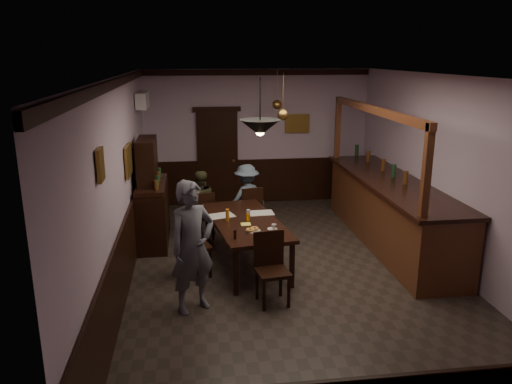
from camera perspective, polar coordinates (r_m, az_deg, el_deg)
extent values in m
cube|color=#2D2621|center=(7.89, 4.10, -9.32)|extent=(5.00, 8.00, 0.01)
cube|color=white|center=(7.17, 4.57, 13.05)|extent=(5.00, 8.00, 0.01)
cube|color=#C6ABC7|center=(11.25, 0.14, 6.27)|extent=(5.00, 0.01, 3.00)
cube|color=#C6ABC7|center=(3.81, 17.04, -13.40)|extent=(5.00, 0.01, 3.00)
cube|color=#C6ABC7|center=(7.30, -15.26, 0.67)|extent=(0.01, 8.00, 3.00)
cube|color=#C6ABC7|center=(8.26, 21.56, 1.81)|extent=(0.01, 8.00, 3.00)
cube|color=black|center=(7.96, -1.24, -3.41)|extent=(1.33, 2.33, 0.06)
cube|color=black|center=(7.08, -2.34, -9.16)|extent=(0.07, 0.07, 0.69)
cube|color=black|center=(7.31, 4.12, -8.37)|extent=(0.07, 0.07, 0.69)
cube|color=black|center=(8.94, -5.56, -3.90)|extent=(0.07, 0.07, 0.69)
cube|color=black|center=(9.12, -0.37, -3.42)|extent=(0.07, 0.07, 0.69)
cube|color=black|center=(9.22, -6.15, -2.81)|extent=(0.46, 0.46, 0.05)
cube|color=black|center=(8.97, -5.94, -1.61)|extent=(0.39, 0.11, 0.47)
cube|color=black|center=(9.47, -5.39, -3.69)|extent=(0.04, 0.04, 0.40)
cube|color=black|center=(9.40, -7.28, -3.89)|extent=(0.04, 0.04, 0.40)
cube|color=black|center=(9.17, -4.91, -4.31)|extent=(0.04, 0.04, 0.40)
cube|color=black|center=(9.11, -6.86, -4.52)|extent=(0.04, 0.04, 0.40)
cube|color=black|center=(9.40, -0.75, -2.25)|extent=(0.48, 0.48, 0.05)
cube|color=black|center=(9.16, -0.40, -1.02)|extent=(0.41, 0.12, 0.48)
cube|color=black|center=(9.67, -0.12, -3.16)|extent=(0.04, 0.04, 0.42)
cube|color=black|center=(9.57, -1.99, -3.36)|extent=(0.04, 0.04, 0.42)
cube|color=black|center=(9.38, 0.53, -3.77)|extent=(0.04, 0.04, 0.42)
cube|color=black|center=(9.28, -1.40, -3.98)|extent=(0.04, 0.04, 0.42)
cube|color=black|center=(6.81, 1.92, -9.16)|extent=(0.48, 0.48, 0.05)
cube|color=black|center=(6.87, 1.45, -6.44)|extent=(0.43, 0.10, 0.51)
cube|color=black|center=(6.72, 0.91, -11.77)|extent=(0.04, 0.04, 0.44)
cube|color=black|center=(6.82, 3.75, -11.39)|extent=(0.04, 0.04, 0.44)
cube|color=black|center=(7.02, 0.10, -10.53)|extent=(0.04, 0.04, 0.44)
cube|color=black|center=(7.11, 2.83, -10.19)|extent=(0.04, 0.04, 0.44)
cube|color=black|center=(7.70, -6.98, -6.21)|extent=(0.55, 0.55, 0.05)
cube|color=black|center=(7.55, -8.48, -4.44)|extent=(0.17, 0.43, 0.52)
cube|color=black|center=(7.69, -5.25, -8.16)|extent=(0.04, 0.04, 0.45)
cube|color=black|center=(8.00, -6.11, -7.22)|extent=(0.04, 0.04, 0.45)
cube|color=black|center=(7.59, -7.79, -8.57)|extent=(0.04, 0.04, 0.45)
cube|color=black|center=(7.90, -8.55, -7.60)|extent=(0.04, 0.04, 0.45)
imported|color=#565663|center=(6.55, -7.27, -6.25)|extent=(0.77, 0.70, 1.77)
imported|color=#47462A|center=(9.34, -6.41, -1.29)|extent=(0.70, 0.60, 1.24)
imported|color=slate|center=(9.52, -1.08, -0.67)|extent=(0.97, 0.81, 1.30)
cube|color=silver|center=(8.17, -4.02, -2.71)|extent=(0.49, 0.41, 0.01)
cube|color=silver|center=(8.28, 0.55, -2.41)|extent=(0.43, 0.32, 0.01)
cube|color=#F8FA5C|center=(7.76, -1.18, -3.69)|extent=(0.17, 0.17, 0.00)
cylinder|color=white|center=(7.53, 1.87, -4.24)|extent=(0.15, 0.15, 0.01)
imported|color=white|center=(7.51, 2.07, -3.96)|extent=(0.09, 0.09, 0.07)
cylinder|color=white|center=(7.44, -0.31, -4.48)|extent=(0.22, 0.22, 0.01)
torus|color=#C68C47|center=(7.40, -0.69, -4.37)|extent=(0.13, 0.13, 0.04)
torus|color=#C68C47|center=(7.47, -0.19, -4.19)|extent=(0.13, 0.13, 0.04)
cylinder|color=orange|center=(7.89, -0.92, -2.90)|extent=(0.07, 0.07, 0.12)
cylinder|color=#BF721E|center=(7.87, -3.29, -2.67)|extent=(0.06, 0.06, 0.20)
cylinder|color=silver|center=(7.99, -0.87, -2.55)|extent=(0.06, 0.06, 0.15)
cylinder|color=black|center=(7.13, -2.41, -4.86)|extent=(0.04, 0.04, 0.14)
cube|color=black|center=(9.13, -11.67, -2.62)|extent=(0.51, 1.44, 1.03)
cube|color=black|center=(8.97, -11.86, 0.82)|extent=(0.49, 1.39, 0.08)
cube|color=black|center=(8.88, -12.33, 3.37)|extent=(0.31, 0.93, 0.82)
cube|color=#512615|center=(9.22, 15.08, -2.35)|extent=(0.92, 4.28, 1.12)
cube|color=black|center=(9.06, 15.21, 1.14)|extent=(1.02, 4.38, 0.06)
cube|color=#512615|center=(8.70, 13.41, 9.09)|extent=(0.10, 4.18, 0.12)
cube|color=#512615|center=(6.95, 18.99, 2.04)|extent=(0.10, 0.10, 1.32)
cube|color=#512615|center=(10.69, 9.35, 7.11)|extent=(0.10, 0.10, 1.32)
cube|color=black|center=(11.20, -4.41, 3.84)|extent=(0.90, 0.06, 2.10)
cube|color=white|center=(9.98, -12.86, 10.22)|extent=(0.20, 0.85, 0.30)
cube|color=olive|center=(5.61, -17.35, 2.98)|extent=(0.04, 0.28, 0.36)
cube|color=olive|center=(8.02, -14.37, 3.51)|extent=(0.04, 0.62, 0.48)
cube|color=olive|center=(11.32, 4.73, 7.81)|extent=(0.55, 0.04, 0.42)
cylinder|color=black|center=(6.80, 0.47, 10.15)|extent=(0.02, 0.02, 0.67)
cone|color=black|center=(6.83, 0.46, 7.36)|extent=(0.56, 0.56, 0.22)
sphere|color=#FFD88C|center=(6.84, 0.46, 6.94)|extent=(0.12, 0.12, 0.12)
cylinder|color=#BF8C3F|center=(8.64, 3.12, 11.15)|extent=(0.02, 0.02, 0.70)
cone|color=#BF8C3F|center=(8.68, 3.09, 8.85)|extent=(0.20, 0.20, 0.22)
sphere|color=#FFD88C|center=(8.68, 3.08, 8.52)|extent=(0.12, 0.12, 0.12)
cylinder|color=#BF8C3F|center=(10.37, 2.44, 11.87)|extent=(0.02, 0.02, 0.70)
cone|color=#BF8C3F|center=(10.40, 2.42, 9.95)|extent=(0.20, 0.20, 0.22)
sphere|color=#FFD88C|center=(10.40, 2.41, 9.67)|extent=(0.12, 0.12, 0.12)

